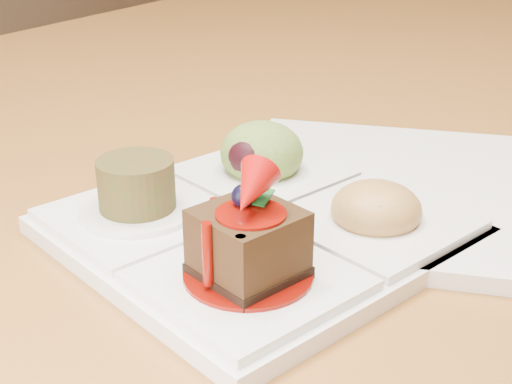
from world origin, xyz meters
The scene contains 3 objects.
dining_table centered at (0.00, 0.00, 0.68)m, with size 1.00×1.80×0.75m.
sampler_plate centered at (0.19, -0.41, 0.77)m, with size 0.29×0.29×0.09m.
second_plate centered at (0.25, -0.30, 0.76)m, with size 0.26×0.26×0.01m, color white.
Camera 1 is at (0.42, -0.78, 0.98)m, focal length 50.00 mm.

